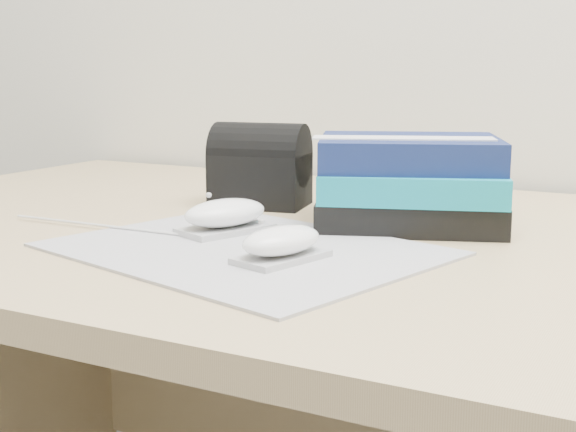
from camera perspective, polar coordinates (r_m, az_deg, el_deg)
The scene contains 7 objects.
desk at distance 1.03m, azimuth 9.70°, elevation -13.72°, with size 1.60×0.80×0.73m.
mousepad at distance 0.83m, azimuth -3.10°, elevation -2.37°, with size 0.37×0.29×0.00m, color gray.
mouse_rear at distance 0.91m, azimuth -4.48°, elevation 0.02°, with size 0.09×0.12×0.04m.
mouse_front at distance 0.77m, azimuth -0.47°, elevation -1.95°, with size 0.08×0.10×0.04m.
usb_cable at distance 0.97m, azimuth -13.61°, elevation -0.61°, with size 0.00×0.00×0.24m, color silver.
book_stack at distance 0.96m, azimuth 8.69°, elevation 2.39°, with size 0.26×0.24×0.11m.
pouch at distance 1.08m, azimuth -1.98°, elevation 3.58°, with size 0.14×0.11×0.11m.
Camera 1 is at (0.28, 0.75, 0.92)m, focal length 50.00 mm.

